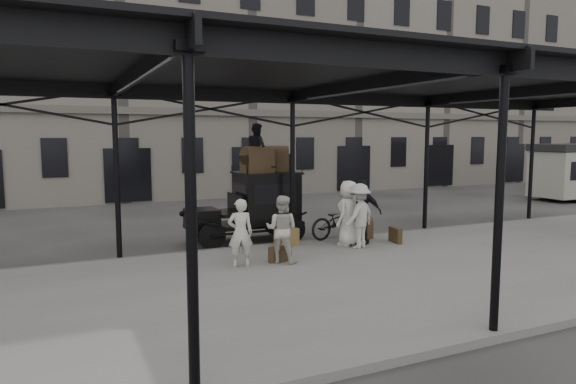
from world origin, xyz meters
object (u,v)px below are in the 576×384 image
at_px(porter_official, 362,212).
at_px(steamer_trunk_platform, 359,230).
at_px(steamer_trunk_roof_near, 257,162).
at_px(bicycle, 339,221).
at_px(porter_left, 240,233).
at_px(taxi, 257,203).

relative_size(porter_official, steamer_trunk_platform, 2.29).
bearing_deg(steamer_trunk_platform, steamer_trunk_roof_near, 127.97).
bearing_deg(porter_official, bicycle, -34.88).
height_order(porter_official, steamer_trunk_platform, porter_official).
distance_m(porter_left, steamer_trunk_roof_near, 3.85).
relative_size(taxi, bicycle, 1.77).
xyz_separation_m(porter_left, porter_official, (4.11, 0.97, 0.12)).
height_order(porter_left, bicycle, porter_left).
xyz_separation_m(porter_left, steamer_trunk_platform, (4.38, 1.56, -0.53)).
height_order(bicycle, steamer_trunk_roof_near, steamer_trunk_roof_near).
bearing_deg(taxi, steamer_trunk_roof_near, -108.07).
bearing_deg(porter_official, steamer_trunk_platform, -69.84).
xyz_separation_m(porter_official, steamer_trunk_platform, (0.27, 0.59, -0.65)).
relative_size(bicycle, steamer_trunk_roof_near, 2.22).
distance_m(porter_left, porter_official, 4.22).
xyz_separation_m(bicycle, steamer_trunk_roof_near, (-2.26, 1.12, 1.83)).
bearing_deg(taxi, bicycle, -32.11).
bearing_deg(porter_official, taxi, -0.36).
xyz_separation_m(porter_official, steamer_trunk_roof_near, (-2.45, 2.14, 1.41)).
height_order(taxi, steamer_trunk_platform, taxi).
xyz_separation_m(taxi, porter_left, (-1.74, -3.37, -0.22)).
relative_size(porter_official, steamer_trunk_roof_near, 2.06).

